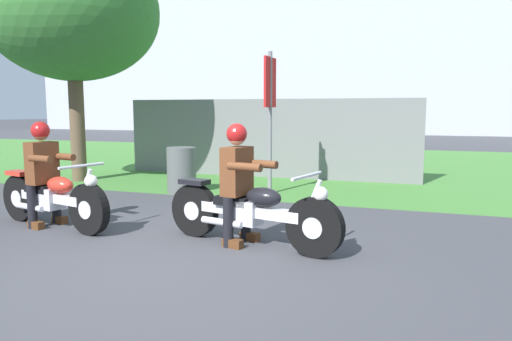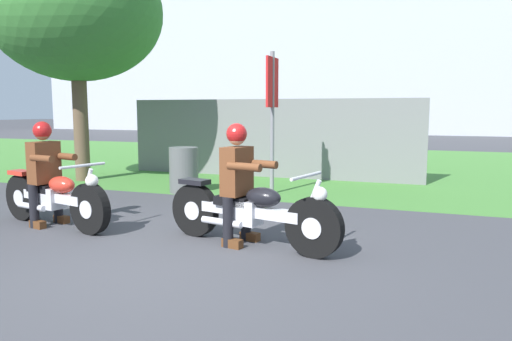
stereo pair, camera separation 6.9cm
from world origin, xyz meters
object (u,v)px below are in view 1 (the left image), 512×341
at_px(motorcycle_follow, 52,198).
at_px(rider_lead, 238,174).
at_px(tree_roadside, 72,12).
at_px(sign_banner, 270,100).
at_px(motorcycle_lead, 250,212).
at_px(rider_follow, 43,165).
at_px(trash_can, 181,170).

bearing_deg(motorcycle_follow, rider_lead, 14.80).
relative_size(tree_roadside, sign_banner, 1.96).
relative_size(motorcycle_lead, rider_lead, 1.61).
xyz_separation_m(motorcycle_lead, tree_roadside, (-5.36, 3.54, 3.22)).
bearing_deg(rider_follow, tree_roadside, 136.57).
distance_m(motorcycle_follow, sign_banner, 4.15).
height_order(motorcycle_follow, sign_banner, sign_banner).
height_order(motorcycle_follow, trash_can, motorcycle_follow).
xyz_separation_m(tree_roadside, trash_can, (2.88, -0.62, -3.19)).
bearing_deg(sign_banner, tree_roadside, 177.88).
height_order(motorcycle_follow, rider_follow, rider_follow).
height_order(rider_lead, sign_banner, sign_banner).
distance_m(motorcycle_follow, tree_roadside, 5.48).
bearing_deg(sign_banner, motorcycle_lead, -75.37).
distance_m(rider_lead, sign_banner, 3.53).
height_order(motorcycle_follow, tree_roadside, tree_roadside).
bearing_deg(tree_roadside, rider_follow, -55.94).
xyz_separation_m(motorcycle_follow, rider_follow, (-0.16, 0.04, 0.43)).
bearing_deg(motorcycle_follow, trash_can, 96.73).
bearing_deg(sign_banner, rider_follow, -121.23).
distance_m(rider_lead, trash_can, 3.71).
xyz_separation_m(motorcycle_lead, sign_banner, (-0.88, 3.37, 1.33)).
distance_m(motorcycle_lead, trash_can, 3.83).
bearing_deg(trash_can, tree_roadside, 167.79).
bearing_deg(motorcycle_lead, tree_roadside, 159.04).
relative_size(rider_lead, rider_follow, 1.00).
relative_size(motorcycle_follow, sign_banner, 0.80).
distance_m(tree_roadside, trash_can, 4.34).
relative_size(motorcycle_lead, tree_roadside, 0.44).
bearing_deg(rider_follow, rider_lead, 13.87).
xyz_separation_m(rider_lead, motorcycle_follow, (-2.62, -0.10, -0.43)).
relative_size(motorcycle_lead, motorcycle_follow, 1.08).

